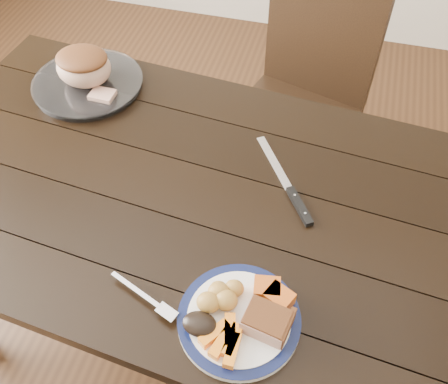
% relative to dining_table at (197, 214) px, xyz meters
% --- Properties ---
extents(ground, '(4.00, 4.00, 0.00)m').
position_rel_dining_table_xyz_m(ground, '(0.00, 0.00, -0.66)').
color(ground, '#472B16').
rests_on(ground, ground).
extents(dining_table, '(1.68, 1.05, 0.75)m').
position_rel_dining_table_xyz_m(dining_table, '(0.00, 0.00, 0.00)').
color(dining_table, black).
rests_on(dining_table, ground).
extents(chair_far, '(0.52, 0.53, 0.93)m').
position_rel_dining_table_xyz_m(chair_far, '(0.18, 0.73, -0.13)').
color(chair_far, black).
rests_on(chair_far, ground).
extents(dinner_plate, '(0.26, 0.26, 0.02)m').
position_rel_dining_table_xyz_m(dinner_plate, '(0.19, -0.31, 0.10)').
color(dinner_plate, white).
rests_on(dinner_plate, dining_table).
extents(plate_rim, '(0.26, 0.26, 0.02)m').
position_rel_dining_table_xyz_m(plate_rim, '(0.19, -0.31, 0.11)').
color(plate_rim, '#0B1238').
rests_on(plate_rim, dinner_plate).
extents(serving_platter, '(0.32, 0.32, 0.02)m').
position_rel_dining_table_xyz_m(serving_platter, '(-0.44, 0.32, 0.10)').
color(serving_platter, white).
rests_on(serving_platter, dining_table).
extents(pork_slice, '(0.10, 0.09, 0.04)m').
position_rel_dining_table_xyz_m(pork_slice, '(0.25, -0.31, 0.13)').
color(pork_slice, tan).
rests_on(pork_slice, dinner_plate).
extents(roasted_potatoes, '(0.09, 0.09, 0.04)m').
position_rel_dining_table_xyz_m(roasted_potatoes, '(0.14, -0.28, 0.13)').
color(roasted_potatoes, gold).
rests_on(roasted_potatoes, dinner_plate).
extents(carrot_batons, '(0.08, 0.11, 0.02)m').
position_rel_dining_table_xyz_m(carrot_batons, '(0.18, -0.37, 0.12)').
color(carrot_batons, orange).
rests_on(carrot_batons, dinner_plate).
extents(pumpkin_wedges, '(0.09, 0.07, 0.04)m').
position_rel_dining_table_xyz_m(pumpkin_wedges, '(0.25, -0.25, 0.13)').
color(pumpkin_wedges, orange).
rests_on(pumpkin_wedges, dinner_plate).
extents(dark_mushroom, '(0.07, 0.05, 0.03)m').
position_rel_dining_table_xyz_m(dark_mushroom, '(0.12, -0.35, 0.13)').
color(dark_mushroom, black).
rests_on(dark_mushroom, dinner_plate).
extents(fork, '(0.17, 0.08, 0.00)m').
position_rel_dining_table_xyz_m(fork, '(-0.01, -0.32, 0.11)').
color(fork, silver).
rests_on(fork, dinner_plate).
extents(roast_joint, '(0.16, 0.14, 0.11)m').
position_rel_dining_table_xyz_m(roast_joint, '(-0.44, 0.32, 0.16)').
color(roast_joint, tan).
rests_on(roast_joint, serving_platter).
extents(cut_slice, '(0.07, 0.06, 0.02)m').
position_rel_dining_table_xyz_m(cut_slice, '(-0.37, 0.26, 0.12)').
color(cut_slice, tan).
rests_on(cut_slice, serving_platter).
extents(carving_knife, '(0.20, 0.28, 0.01)m').
position_rel_dining_table_xyz_m(carving_knife, '(0.24, 0.05, 0.10)').
color(carving_knife, silver).
rests_on(carving_knife, dining_table).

